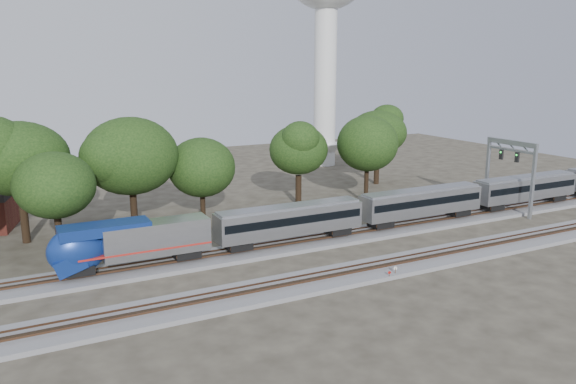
% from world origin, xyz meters
% --- Properties ---
extents(ground, '(160.00, 160.00, 0.00)m').
position_xyz_m(ground, '(0.00, 0.00, 0.00)').
color(ground, '#383328').
rests_on(ground, ground).
extents(track_far, '(160.00, 5.00, 0.73)m').
position_xyz_m(track_far, '(0.00, 6.00, 0.21)').
color(track_far, slate).
rests_on(track_far, ground).
extents(track_near, '(160.00, 5.00, 0.73)m').
position_xyz_m(track_near, '(0.00, -4.00, 0.21)').
color(track_near, slate).
rests_on(track_near, ground).
extents(train, '(101.95, 2.90, 4.28)m').
position_xyz_m(train, '(27.41, 6.00, 3.03)').
color(train, '#B0B3B8').
rests_on(train, ground).
extents(switch_stand_red, '(0.27, 0.12, 0.86)m').
position_xyz_m(switch_stand_red, '(4.60, -6.36, 0.55)').
color(switch_stand_red, '#512D19').
rests_on(switch_stand_red, ground).
extents(switch_stand_white, '(0.32, 0.15, 1.04)m').
position_xyz_m(switch_stand_white, '(5.52, -6.02, 0.66)').
color(switch_stand_white, '#512D19').
rests_on(switch_stand_white, ground).
extents(switch_lever, '(0.57, 0.44, 0.30)m').
position_xyz_m(switch_lever, '(7.88, -5.45, 0.15)').
color(switch_lever, '#512D19').
rests_on(switch_lever, ground).
extents(water_tower, '(14.82, 14.82, 41.03)m').
position_xyz_m(water_tower, '(29.97, 47.98, 30.40)').
color(water_tower, silver).
rests_on(water_tower, ground).
extents(signal_gantry, '(0.66, 7.81, 9.50)m').
position_xyz_m(signal_gantry, '(32.79, 6.00, 6.92)').
color(signal_gantry, gray).
rests_on(signal_gantry, ground).
extents(tree_1, '(9.39, 9.39, 13.24)m').
position_xyz_m(tree_1, '(-23.79, 20.50, 9.22)').
color(tree_1, black).
rests_on(tree_1, ground).
extents(tree_2, '(7.42, 7.42, 10.45)m').
position_xyz_m(tree_2, '(-20.91, 14.22, 7.27)').
color(tree_2, black).
rests_on(tree_2, ground).
extents(tree_3, '(8.90, 8.90, 12.55)m').
position_xyz_m(tree_3, '(-12.28, 19.82, 8.74)').
color(tree_3, black).
rests_on(tree_3, ground).
extents(tree_4, '(6.83, 6.83, 9.63)m').
position_xyz_m(tree_4, '(-3.86, 20.10, 6.70)').
color(tree_4, black).
rests_on(tree_4, ground).
extents(tree_5, '(7.81, 7.81, 11.01)m').
position_xyz_m(tree_5, '(10.44, 21.87, 7.66)').
color(tree_5, black).
rests_on(tree_5, ground).
extents(tree_6, '(8.50, 8.50, 11.99)m').
position_xyz_m(tree_6, '(19.41, 18.66, 8.35)').
color(tree_6, black).
rests_on(tree_6, ground).
extents(tree_7, '(8.53, 8.53, 12.03)m').
position_xyz_m(tree_7, '(28.40, 28.66, 8.38)').
color(tree_7, black).
rests_on(tree_7, ground).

